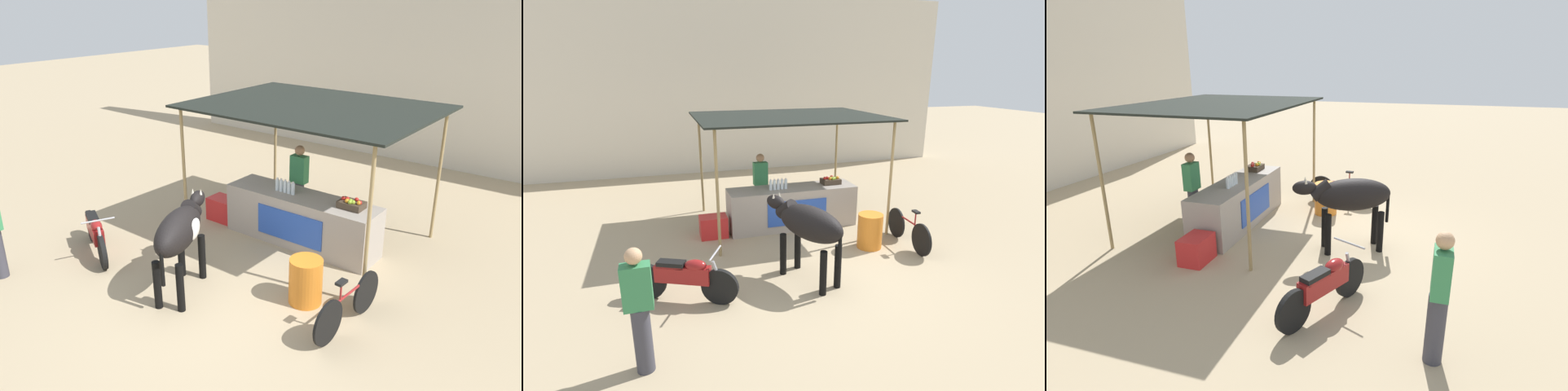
{
  "view_description": "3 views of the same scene",
  "coord_description": "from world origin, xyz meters",
  "views": [
    {
      "loc": [
        4.73,
        -5.15,
        4.44
      ],
      "look_at": [
        -0.29,
        1.33,
        1.17
      ],
      "focal_mm": 35.0,
      "sensor_mm": 36.0,
      "label": 1
    },
    {
      "loc": [
        -2.89,
        -6.45,
        3.56
      ],
      "look_at": [
        -0.45,
        1.38,
        1.05
      ],
      "focal_mm": 28.0,
      "sensor_mm": 36.0,
      "label": 2
    },
    {
      "loc": [
        -7.51,
        -1.7,
        3.35
      ],
      "look_at": [
        0.19,
        0.7,
        0.73
      ],
      "focal_mm": 28.0,
      "sensor_mm": 36.0,
      "label": 3
    }
  ],
  "objects": [
    {
      "name": "stall_counter",
      "position": [
        0.0,
        2.2,
        0.48
      ],
      "size": [
        3.0,
        0.82,
        0.96
      ],
      "color": "#9E9389",
      "rests_on": "ground"
    },
    {
      "name": "vendor_behind_counter",
      "position": [
        -0.57,
        2.95,
        0.85
      ],
      "size": [
        0.34,
        0.22,
        1.65
      ],
      "color": "#383842",
      "rests_on": "ground"
    },
    {
      "name": "stall_awning",
      "position": [
        0.0,
        2.5,
        2.49
      ],
      "size": [
        4.2,
        3.2,
        2.59
      ],
      "color": "black",
      "rests_on": "ground"
    },
    {
      "name": "cooler_box",
      "position": [
        -1.87,
        2.1,
        0.24
      ],
      "size": [
        0.6,
        0.44,
        0.48
      ],
      "primitive_type": "cube",
      "color": "red",
      "rests_on": "ground"
    },
    {
      "name": "building_wall_far",
      "position": [
        0.0,
        8.54,
        3.08
      ],
      "size": [
        16.0,
        0.5,
        6.16
      ],
      "primitive_type": "cube",
      "color": "beige",
      "rests_on": "ground"
    },
    {
      "name": "cow",
      "position": [
        -0.56,
        -0.34,
        1.03
      ],
      "size": [
        1.1,
        1.8,
        1.44
      ],
      "color": "black",
      "rests_on": "ground"
    },
    {
      "name": "fruit_crate",
      "position": [
        1.0,
        2.24,
        1.04
      ],
      "size": [
        0.44,
        0.32,
        0.18
      ],
      "color": "#3F3326",
      "rests_on": "stall_counter"
    },
    {
      "name": "water_bottle_row",
      "position": [
        -0.35,
        2.15,
        1.07
      ],
      "size": [
        0.43,
        0.07,
        0.25
      ],
      "color": "silver",
      "rests_on": "stall_counter"
    },
    {
      "name": "water_barrel",
      "position": [
        1.17,
        0.56,
        0.37
      ],
      "size": [
        0.52,
        0.52,
        0.73
      ],
      "primitive_type": "cylinder",
      "color": "orange",
      "rests_on": "ground"
    },
    {
      "name": "bicycle_leaning",
      "position": [
        1.99,
        0.39,
        0.35
      ],
      "size": [
        0.13,
        1.66,
        0.85
      ],
      "color": "black",
      "rests_on": "ground"
    },
    {
      "name": "ground_plane",
      "position": [
        0.0,
        0.0,
        0.0
      ],
      "size": [
        60.0,
        60.0,
        0.0
      ],
      "primitive_type": "plane",
      "color": "tan"
    },
    {
      "name": "passerby_on_street",
      "position": [
        -3.27,
        -1.93,
        0.85
      ],
      "size": [
        0.34,
        0.22,
        1.65
      ],
      "color": "#383842",
      "rests_on": "ground"
    },
    {
      "name": "motorcycle_parked",
      "position": [
        -2.68,
        -0.45,
        0.43
      ],
      "size": [
        1.66,
        0.92,
        0.9
      ],
      "color": "black",
      "rests_on": "ground"
    }
  ]
}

